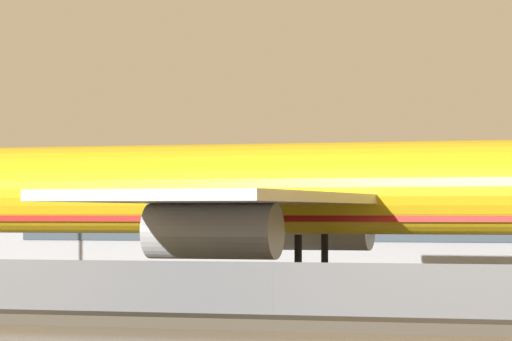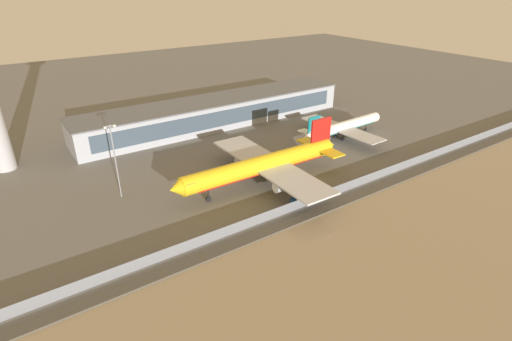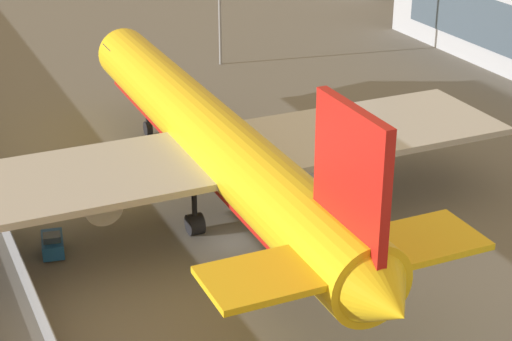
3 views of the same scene
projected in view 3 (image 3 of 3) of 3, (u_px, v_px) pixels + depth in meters
ground_plane at (232, 242)px, 66.55m from camera, size 500.00×500.00×0.00m
perimeter_fence at (23, 272)px, 59.85m from camera, size 280.00×0.10×2.79m
cargo_jet_yellow at (214, 141)px, 68.70m from camera, size 57.08×48.70×16.62m
baggage_tug at (53, 244)px, 64.69m from camera, size 3.44×2.16×1.80m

